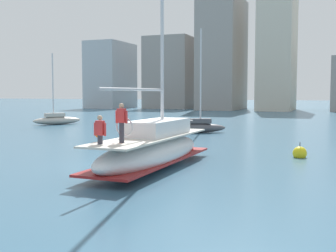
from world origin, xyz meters
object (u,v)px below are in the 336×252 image
object	(u,v)px
main_sailboat	(153,148)
moored_sloop_near	(196,126)
mooring_buoy	(300,153)
moored_sloop_far	(57,119)

from	to	relation	value
main_sailboat	moored_sloop_near	xyz separation A→B (m)	(-3.45, 17.35, -0.33)
moored_sloop_near	mooring_buoy	bearing A→B (deg)	-50.53
main_sailboat	moored_sloop_near	world-z (taller)	main_sailboat
main_sailboat	moored_sloop_far	distance (m)	29.62
main_sailboat	moored_sloop_far	world-z (taller)	main_sailboat
main_sailboat	mooring_buoy	xyz separation A→B (m)	(6.07, 5.79, -0.69)
moored_sloop_far	main_sailboat	bearing A→B (deg)	-45.46
moored_sloop_far	moored_sloop_near	bearing A→B (deg)	-12.25
moored_sloop_near	mooring_buoy	world-z (taller)	moored_sloop_near
main_sailboat	moored_sloop_far	xyz separation A→B (m)	(-20.77, 21.11, -0.35)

